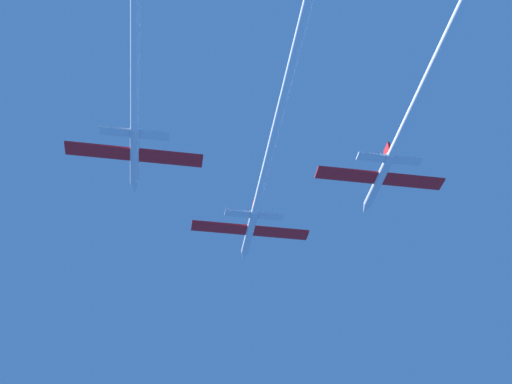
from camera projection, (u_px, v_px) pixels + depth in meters
The scene contains 3 objects.
jet_lead at pixel (263, 178), 92.30m from camera, with size 18.53×52.15×3.07m.
jet_left_wing at pixel (135, 76), 77.26m from camera, with size 18.53×54.63×3.07m.
jet_right_wing at pixel (417, 101), 80.61m from camera, with size 18.53×57.07×3.07m.
Camera 1 is at (-10.97, -84.82, -58.08)m, focal length 45.70 mm.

